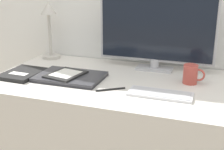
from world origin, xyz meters
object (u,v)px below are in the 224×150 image
at_px(laptop, 70,77).
at_px(coffee_mug, 191,74).
at_px(pen, 111,89).
at_px(keyboard, 160,94).
at_px(monitor, 156,30).
at_px(notebook, 23,74).
at_px(desk_lamp, 49,23).
at_px(ereader, 66,74).

height_order(laptop, coffee_mug, coffee_mug).
relative_size(laptop, pen, 2.79).
bearing_deg(laptop, coffee_mug, 12.88).
bearing_deg(keyboard, monitor, 105.71).
distance_m(notebook, coffee_mug, 0.90).
height_order(desk_lamp, pen, desk_lamp).
bearing_deg(desk_lamp, coffee_mug, -12.15).
height_order(ereader, pen, ereader).
bearing_deg(ereader, desk_lamp, 129.54).
bearing_deg(keyboard, desk_lamp, 153.01).
bearing_deg(monitor, notebook, -152.14).
bearing_deg(pen, coffee_mug, 32.78).
height_order(keyboard, coffee_mug, coffee_mug).
distance_m(keyboard, coffee_mug, 0.24).
xyz_separation_m(ereader, pen, (0.28, -0.08, -0.02)).
height_order(laptop, pen, laptop).
bearing_deg(ereader, notebook, -174.68).
height_order(monitor, desk_lamp, monitor).
distance_m(keyboard, laptop, 0.50).
bearing_deg(laptop, keyboard, -8.28).
distance_m(desk_lamp, coffee_mug, 0.96).
height_order(keyboard, desk_lamp, desk_lamp).
bearing_deg(monitor, ereader, -141.39).
xyz_separation_m(keyboard, coffee_mug, (0.11, 0.21, 0.04)).
distance_m(keyboard, desk_lamp, 0.93).
relative_size(desk_lamp, pen, 2.92).
relative_size(ereader, pen, 1.77).
bearing_deg(desk_lamp, notebook, -84.75).
relative_size(keyboard, desk_lamp, 0.81).
bearing_deg(laptop, ereader, -152.01).
bearing_deg(coffee_mug, pen, -147.22).
xyz_separation_m(keyboard, desk_lamp, (-0.80, 0.41, 0.23)).
distance_m(ereader, pen, 0.29).
xyz_separation_m(keyboard, ereader, (-0.52, 0.06, 0.02)).
distance_m(monitor, ereader, 0.56).
bearing_deg(desk_lamp, ereader, -50.46).
relative_size(laptop, ereader, 1.58).
distance_m(coffee_mug, pen, 0.42).
relative_size(keyboard, laptop, 0.85).
height_order(monitor, laptop, monitor).
xyz_separation_m(desk_lamp, coffee_mug, (0.92, -0.20, -0.18)).
xyz_separation_m(desk_lamp, pen, (0.57, -0.42, -0.23)).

